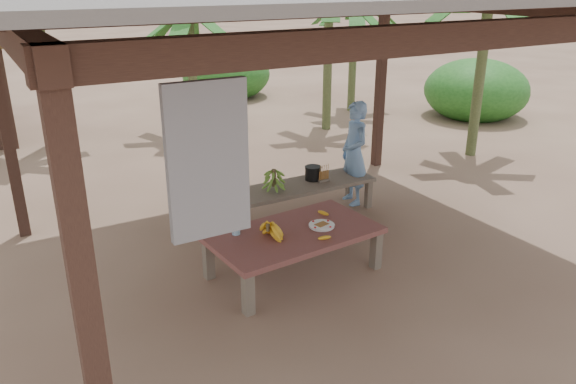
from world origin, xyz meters
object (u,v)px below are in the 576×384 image
water_flask (236,222)px  work_table (294,237)px  ripe_banana_bunch (268,231)px  plate (322,226)px  bench (297,189)px  woman (354,153)px  cooking_pot (313,173)px

water_flask → work_table: bearing=-23.6°
ripe_banana_bunch → plate: bearing=-2.5°
bench → plate: plate is taller
plate → woman: bearing=43.9°
work_table → cooking_pot: 1.79m
work_table → cooking_pot: bearing=47.0°
bench → plate: (-0.51, -1.37, 0.12)m
cooking_pot → woman: bearing=-3.2°
ripe_banana_bunch → cooking_pot: ripe_banana_bunch is taller
work_table → cooking_pot: size_ratio=8.62×
water_flask → bench: bearing=37.5°
bench → water_flask: 1.77m
work_table → plate: size_ratio=6.59×
work_table → plate: (0.32, -0.06, 0.08)m
ripe_banana_bunch → woman: size_ratio=0.21×
ripe_banana_bunch → plate: (0.65, -0.03, -0.08)m
bench → plate: bearing=-109.9°
work_table → water_flask: (-0.57, 0.25, 0.20)m
ripe_banana_bunch → plate: size_ratio=1.09×
ripe_banana_bunch → water_flask: size_ratio=0.95×
plate → woman: (1.46, 1.41, 0.22)m
bench → water_flask: (-1.39, -1.07, 0.24)m
plate → work_table: bearing=169.7°
woman → work_table: bearing=-42.5°
work_table → ripe_banana_bunch: size_ratio=6.05×
water_flask → cooking_pot: (1.69, 1.14, -0.10)m
bench → water_flask: bearing=-142.1°
bench → woman: bearing=2.5°
work_table → ripe_banana_bunch: (-0.33, -0.03, 0.16)m
water_flask → plate: bearing=-19.1°
ripe_banana_bunch → woman: bearing=33.2°
water_flask → ripe_banana_bunch: bearing=-49.6°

